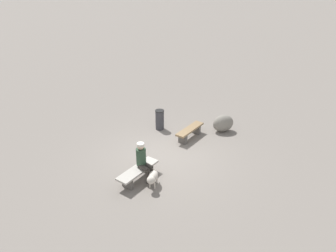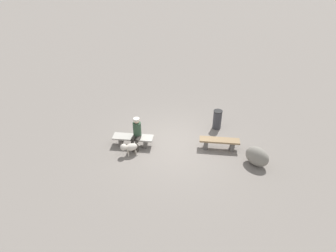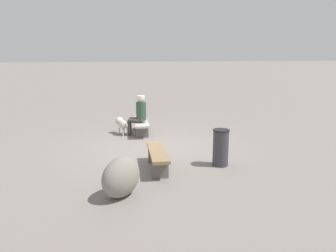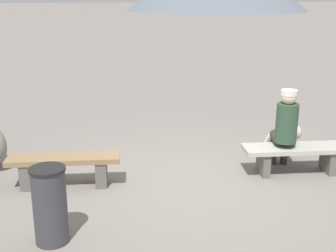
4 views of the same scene
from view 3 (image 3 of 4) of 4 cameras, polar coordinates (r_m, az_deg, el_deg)
ground at (r=9.08m, az=-2.77°, el=-4.00°), size 210.00×210.00×0.06m
bench_left at (r=7.31m, az=-1.86°, el=-5.44°), size 1.58×0.47×0.44m
bench_right at (r=10.57m, az=-4.79°, el=0.25°), size 1.63×0.56×0.42m
seated_person at (r=10.31m, az=-5.19°, el=2.38°), size 0.39×0.61×1.29m
dog at (r=10.56m, az=-8.17°, el=0.48°), size 0.72×0.46×0.54m
trash_bin at (r=7.61m, az=9.33°, el=-3.79°), size 0.39×0.39×0.87m
boulder at (r=6.00m, az=-8.31°, el=-8.96°), size 1.02×0.99×0.75m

